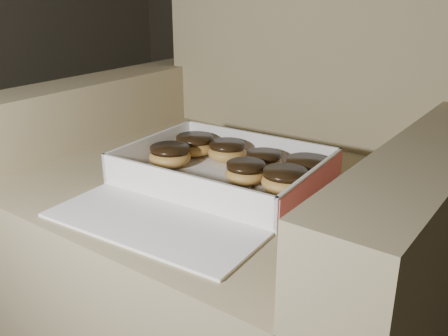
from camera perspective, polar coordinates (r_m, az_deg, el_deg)
floor at (r=1.30m, az=-14.17°, el=-16.48°), size 4.50×4.50×0.00m
armchair at (r=1.07m, az=1.58°, el=-5.83°), size 0.89×0.75×0.93m
bakery_box at (r=0.90m, az=-1.13°, el=-1.67°), size 0.38×0.44×0.06m
donut_a at (r=0.99m, az=-6.19°, el=1.42°), size 0.08×0.08×0.04m
donut_b at (r=0.90m, az=2.50°, el=-0.48°), size 0.08×0.08×0.04m
donut_c at (r=1.01m, az=0.37°, el=1.95°), size 0.08×0.08×0.04m
donut_d at (r=1.05m, az=-3.36°, el=2.66°), size 0.08×0.08×0.04m
donut_e at (r=0.87m, az=6.99°, el=-1.44°), size 0.08×0.08×0.04m
donut_f at (r=0.93m, az=9.37°, el=-0.03°), size 0.08×0.08×0.04m
donut_g at (r=0.96m, az=4.55°, el=0.83°), size 0.07×0.07×0.04m
crumb_a at (r=0.80m, az=2.85°, el=-5.04°), size 0.01×0.01×0.00m
crumb_b at (r=0.86m, az=2.06°, el=-2.81°), size 0.01×0.01×0.00m
crumb_c at (r=0.89m, az=3.33°, el=-2.18°), size 0.01×0.01×0.00m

